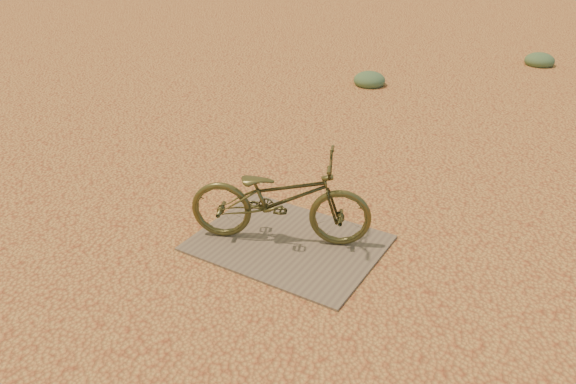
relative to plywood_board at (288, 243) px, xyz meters
The scene contains 5 objects.
ground 0.52m from the plywood_board, 38.37° to the left, with size 120.00×120.00×0.00m, color #C49346.
plywood_board is the anchor object (origin of this frame).
bicycle 0.45m from the plywood_board, behind, with size 0.57×1.64×0.86m, color #45431F.
kale_a 5.11m from the plywood_board, 105.52° to the left, with size 0.53×0.53×0.29m, color #546E47.
kale_b 7.81m from the plywood_board, 83.57° to the left, with size 0.54×0.54×0.30m, color #546E47.
Camera 1 is at (1.85, -4.05, 2.85)m, focal length 35.00 mm.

